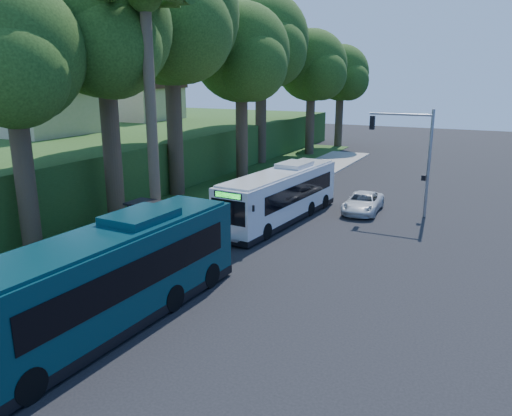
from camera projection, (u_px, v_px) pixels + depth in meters
The scene contains 19 objects.
ground at pixel (301, 252), 26.33m from camera, with size 140.00×140.00×0.00m, color black.
sidewalk at pixel (186, 232), 29.45m from camera, with size 4.50×70.00×0.12m, color gray.
red_curb at pixel (179, 260), 25.00m from camera, with size 0.25×30.00×0.13m, color maroon.
grass_verge at pixel (159, 203), 36.24m from camera, with size 8.00×70.00×0.06m, color #234719.
bus_shelter at pixel (155, 216), 26.51m from camera, with size 3.20×1.51×2.55m.
stop_sign_pole at pixel (158, 226), 23.79m from camera, with size 0.35×0.06×3.17m.
traffic_signal_pole at pixel (414, 149), 32.22m from camera, with size 4.10×0.30×7.00m.
palm_tree at pixel (145, 7), 25.37m from camera, with size 4.20×4.20×14.40m.
hillside_backdrop at pixel (112, 143), 50.07m from camera, with size 24.00×60.00×8.80m.
tree_0 at pixel (105, 37), 28.76m from camera, with size 8.40×8.00×15.70m.
tree_1 at pixel (171, 22), 35.71m from camera, with size 10.50×10.00×18.26m.
tree_2 at pixel (242, 58), 42.58m from camera, with size 8.82×8.40×15.12m.
tree_3 at pixel (262, 45), 49.96m from camera, with size 10.08×9.60×17.28m.
tree_4 at pixel (312, 69), 56.41m from camera, with size 8.40×8.00×14.14m.
tree_5 at pixel (341, 76), 63.10m from camera, with size 7.35×7.00×12.86m.
tree_6 at pixel (12, 61), 24.17m from camera, with size 7.56×7.20×13.74m.
white_bus at pixel (281, 195), 31.67m from camera, with size 3.47×11.90×3.50m.
teal_bus at pixel (105, 279), 18.01m from camera, with size 3.37×13.27×3.92m.
pickup at pixel (363, 203), 33.89m from camera, with size 2.20×4.78×1.33m, color silver.
Camera 1 is at (8.92, -23.31, 9.04)m, focal length 35.00 mm.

